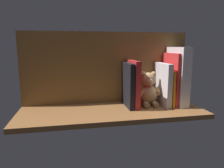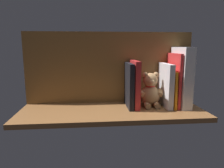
% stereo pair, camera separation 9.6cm
% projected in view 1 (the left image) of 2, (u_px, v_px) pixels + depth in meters
% --- Properties ---
extents(ground_plane, '(0.88, 0.32, 0.02)m').
position_uv_depth(ground_plane, '(112.00, 112.00, 0.99)').
color(ground_plane, brown).
extents(shelf_back_panel, '(0.88, 0.02, 0.37)m').
position_uv_depth(shelf_back_panel, '(107.00, 68.00, 1.08)').
color(shelf_back_panel, brown).
rests_on(shelf_back_panel, ground_plane).
extents(dictionary_thick_white, '(0.05, 0.18, 0.30)m').
position_uv_depth(dictionary_thick_white, '(177.00, 76.00, 1.06)').
color(dictionary_thick_white, white).
rests_on(dictionary_thick_white, ground_plane).
extents(book_0, '(0.01, 0.17, 0.27)m').
position_uv_depth(book_0, '(170.00, 79.00, 1.06)').
color(book_0, red).
rests_on(book_0, ground_plane).
extents(book_1, '(0.02, 0.17, 0.18)m').
position_uv_depth(book_1, '(167.00, 87.00, 1.06)').
color(book_1, orange).
rests_on(book_1, ground_plane).
extents(book_2, '(0.03, 0.17, 0.22)m').
position_uv_depth(book_2, '(163.00, 84.00, 1.06)').
color(book_2, silver).
rests_on(book_2, ground_plane).
extents(teddy_bear, '(0.14, 0.11, 0.17)m').
position_uv_depth(teddy_bear, '(148.00, 90.00, 1.05)').
color(teddy_bear, tan).
rests_on(teddy_bear, ground_plane).
extents(book_3, '(0.03, 0.16, 0.23)m').
position_uv_depth(book_3, '(133.00, 84.00, 1.03)').
color(book_3, red).
rests_on(book_3, ground_plane).
extents(book_4, '(0.02, 0.17, 0.22)m').
position_uv_depth(book_4, '(128.00, 85.00, 1.02)').
color(book_4, black).
rests_on(book_4, ground_plane).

